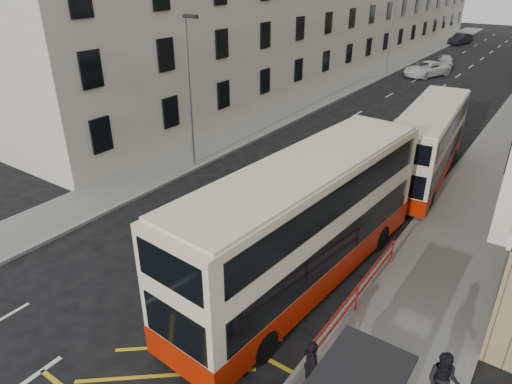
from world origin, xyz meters
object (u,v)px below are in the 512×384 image
Objects in this scene: double_decker_rear at (427,144)px; car_dark at (460,39)px; street_lamp_near at (190,85)px; street_lamp_far at (392,29)px; double_decker_front at (305,225)px; pedestrian_far at (312,366)px; car_silver at (445,61)px; white_van at (427,69)px; pedestrian_mid at (443,382)px.

car_dark is (-9.98, 51.15, -1.25)m from double_decker_rear.
street_lamp_near and street_lamp_far have the same top height.
double_decker_rear reaches higher than car_dark.
street_lamp_near is at bearing 155.07° from double_decker_front.
car_silver is at bearing -38.30° from pedestrian_far.
white_van is 25.09m from car_dark.
pedestrian_far is 0.41× the size of car_silver.
pedestrian_mid is 48.29m from car_silver.
car_silver is at bearing 102.64° from double_decker_front.
street_lamp_near is 30.00m from street_lamp_far.
pedestrian_mid is 1.12× the size of pedestrian_far.
car_dark is at bearing 88.84° from street_lamp_near.
street_lamp_near is 16.58m from pedestrian_far.
street_lamp_far reaches higher than double_decker_rear.
double_decker_front reaches higher than car_silver.
white_van is 6.53m from car_silver.
white_van reaches higher than car_silver.
pedestrian_far reaches higher than car_dark.
double_decker_rear is at bearing -53.19° from white_van.
car_dark is (-9.16, 62.55, -1.62)m from double_decker_front.
white_van is (3.61, 31.83, -3.90)m from street_lamp_near.
white_van is at bearing 103.82° from pedestrian_mid.
car_silver is (3.81, 8.35, -3.99)m from street_lamp_far.
pedestrian_far is 0.29× the size of white_van.
car_silver is at bearing -68.87° from car_dark.
pedestrian_far reaches higher than white_van.
car_silver is at bearing 84.32° from street_lamp_near.
white_van is 1.14× the size of car_dark.
car_silver is 18.63m from car_dark.
car_silver is (-6.50, 44.11, -1.73)m from double_decker_front.
pedestrian_mid is at bearing -64.42° from car_dark.
car_silver is at bearing 97.58° from double_decker_rear.
car_silver is at bearing 109.07° from white_van.
double_decker_rear is 27.27m from white_van.
car_silver is (3.81, 38.35, -3.99)m from street_lamp_near.
street_lamp_far is 5.62m from white_van.
white_van is at bearing 83.52° from street_lamp_near.
pedestrian_mid is at bearing -28.07° from street_lamp_near.
double_decker_rear reaches higher than white_van.
car_dark is (-2.46, 24.97, 0.03)m from white_van.
street_lamp_near is 1.50× the size of white_van.
car_silver is (-9.06, 48.12, -0.28)m from pedestrian_far.
double_decker_front is at bearing -29.18° from street_lamp_near.
double_decker_front reaches higher than pedestrian_mid.
street_lamp_far is (0.00, 30.00, 0.00)m from street_lamp_near.
white_van is (-9.26, 41.59, -0.18)m from pedestrian_far.
double_decker_front is 3.13× the size of car_silver.
street_lamp_far is 0.67× the size of double_decker_front.
white_van is (-12.19, 40.26, -0.28)m from pedestrian_mid.
pedestrian_mid is 3.23m from pedestrian_far.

